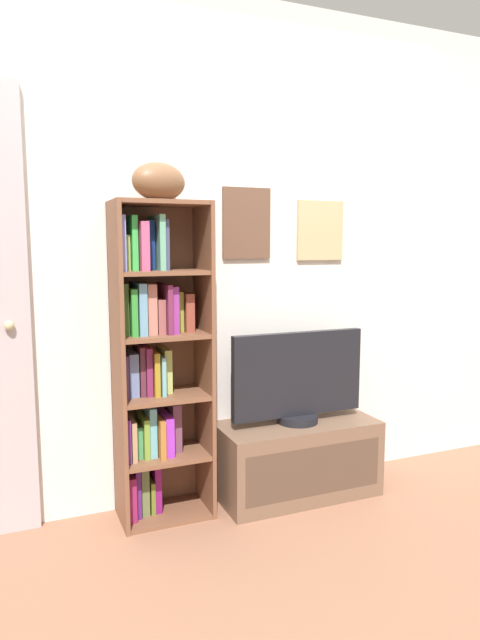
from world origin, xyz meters
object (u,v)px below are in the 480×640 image
at_px(football, 159,182).
at_px(tv_stand, 297,458).
at_px(bookshelf, 153,362).
at_px(television, 298,378).

distance_m(football, tv_stand, 1.61).
bearing_deg(football, bookshelf, 137.84).
bearing_deg(football, tv_stand, -3.96).
height_order(bookshelf, television, bookshelf).
distance_m(bookshelf, football, 0.86).
distance_m(tv_stand, television, 0.44).
bearing_deg(tv_stand, bookshelf, 173.77).
height_order(football, television, football).
xyz_separation_m(bookshelf, football, (0.04, -0.03, 0.86)).
relative_size(bookshelf, football, 5.47).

